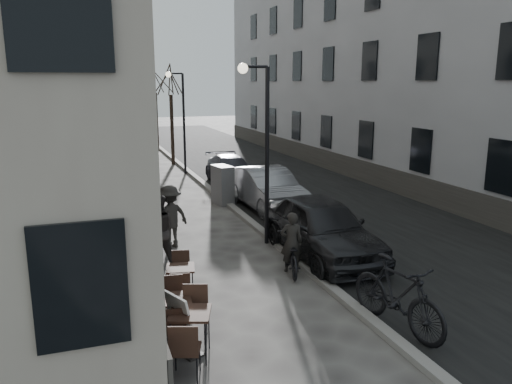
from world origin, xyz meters
TOP-DOWN VIEW (x-y plane):
  - ground at (0.00, 0.00)m, footprint 120.00×120.00m
  - road at (3.85, 16.00)m, footprint 7.30×60.00m
  - kerb at (0.20, 16.00)m, footprint 0.25×60.00m
  - building_right at (9.50, 16.50)m, footprint 4.00×35.00m
  - streetlamp_near at (-0.17, 6.00)m, footprint 0.90×0.28m
  - streetlamp_far at (-0.17, 18.00)m, footprint 0.90×0.28m
  - tree_near at (-0.10, 21.00)m, footprint 2.40×2.40m
  - tree_far at (-0.10, 27.00)m, footprint 2.40×2.40m
  - bistro_set_a at (-3.37, 0.64)m, footprint 0.98×1.72m
  - bistro_set_b at (-3.50, 1.40)m, footprint 0.71×1.59m
  - bistro_set_c at (-3.08, 3.01)m, footprint 0.70×1.51m
  - sign_board at (-3.46, 0.83)m, footprint 0.61×0.71m
  - utility_cabinet at (0.07, 11.04)m, footprint 0.71×1.07m
  - bicycle at (-0.20, 3.71)m, footprint 1.08×1.86m
  - cyclist_rider at (-0.20, 3.71)m, footprint 0.63×0.50m
  - pedestrian_near at (-3.24, 5.16)m, footprint 0.99×0.82m
  - pedestrian_mid at (-2.70, 6.53)m, footprint 1.34×1.11m
  - pedestrian_far at (-3.26, 9.05)m, footprint 1.03×0.46m
  - car_near at (1.00, 4.49)m, footprint 1.95×4.74m
  - car_mid at (1.42, 9.74)m, footprint 1.80×4.65m
  - car_far at (1.47, 14.71)m, footprint 1.90×4.41m
  - moped at (0.51, 0.33)m, footprint 1.08×2.40m

SIDE VIEW (x-z plane):
  - ground at x=0.00m, z-range 0.00..0.00m
  - road at x=3.85m, z-range 0.00..0.00m
  - kerb at x=0.20m, z-range 0.00..0.12m
  - bistro_set_c at x=-3.08m, z-range 0.01..0.88m
  - sign_board at x=-3.46m, z-range -0.11..1.00m
  - bicycle at x=-0.20m, z-range 0.00..0.93m
  - bistro_set_b at x=-3.50m, z-range 0.01..0.93m
  - bistro_set_a at x=-3.37m, z-range 0.01..1.00m
  - car_far at x=1.47m, z-range 0.00..1.26m
  - moped at x=0.51m, z-range 0.00..1.39m
  - utility_cabinet at x=0.07m, z-range 0.00..1.49m
  - car_mid at x=1.42m, z-range 0.00..1.51m
  - cyclist_rider at x=-0.20m, z-range 0.00..1.52m
  - car_near at x=1.00m, z-range 0.00..1.61m
  - pedestrian_far at x=-3.26m, z-range 0.00..1.73m
  - pedestrian_mid at x=-2.70m, z-range 0.00..1.80m
  - pedestrian_near at x=-3.24m, z-range 0.00..1.87m
  - streetlamp_near at x=-0.17m, z-range 0.62..5.71m
  - streetlamp_far at x=-0.17m, z-range 0.62..5.71m
  - tree_near at x=-0.10m, z-range 1.81..7.51m
  - tree_far at x=-0.10m, z-range 1.81..7.51m
  - building_right at x=9.50m, z-range 0.00..16.00m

